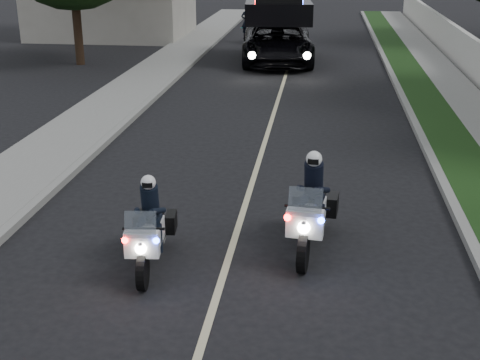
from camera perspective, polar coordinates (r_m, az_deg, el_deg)
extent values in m
plane|color=black|center=(10.30, -1.56, -8.62)|extent=(120.00, 120.00, 0.00)
cube|color=gray|center=(19.71, 14.93, 5.25)|extent=(0.20, 60.00, 0.15)
cube|color=#193814|center=(19.82, 16.94, 5.14)|extent=(1.20, 60.00, 0.16)
cube|color=gray|center=(20.29, -8.77, 6.12)|extent=(0.20, 60.00, 0.15)
cube|color=gray|center=(20.61, -11.74, 6.17)|extent=(2.00, 60.00, 0.16)
cube|color=#BFB78C|center=(19.59, 2.91, 5.61)|extent=(0.12, 50.00, 0.01)
imported|color=black|center=(28.63, 3.28, 10.31)|extent=(3.49, 6.56, 3.07)
imported|color=black|center=(34.30, 0.63, 12.02)|extent=(0.60, 1.57, 0.81)
imported|color=black|center=(34.30, 0.63, 12.02)|extent=(0.65, 0.47, 1.70)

